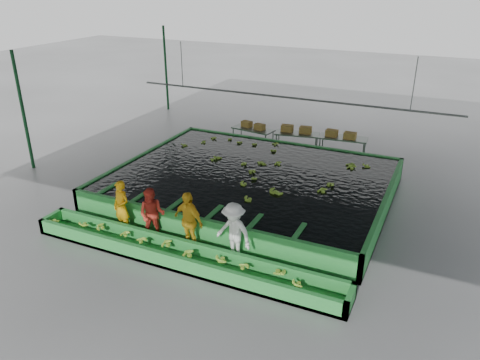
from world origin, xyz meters
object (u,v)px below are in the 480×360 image
at_px(worker_d, 234,232).
at_px(packing_table_mid, 297,142).
at_px(worker_a, 122,207).
at_px(worker_b, 152,214).
at_px(flotation_tank, 251,184).
at_px(packing_table_left, 253,138).
at_px(sorting_trough, 180,255).
at_px(worker_c, 188,221).
at_px(box_stack_left, 253,128).
at_px(box_stack_mid, 296,132).
at_px(box_stack_right, 340,137).
at_px(packing_table_right, 342,147).

bearing_deg(worker_d, packing_table_mid, 110.70).
relative_size(worker_a, worker_b, 1.02).
bearing_deg(flotation_tank, worker_d, -72.77).
height_order(worker_d, packing_table_left, worker_d).
xyz_separation_m(worker_d, packing_table_left, (-3.44, 9.32, -0.46)).
height_order(sorting_trough, worker_c, worker_c).
relative_size(packing_table_left, packing_table_mid, 1.00).
relative_size(box_stack_left, box_stack_mid, 0.89).
bearing_deg(box_stack_mid, box_stack_right, -0.87).
relative_size(flotation_tank, worker_a, 5.68).
bearing_deg(sorting_trough, box_stack_mid, 90.20).
height_order(worker_b, box_stack_left, worker_b).
bearing_deg(worker_d, box_stack_left, 123.31).
bearing_deg(worker_b, box_stack_right, 51.56).
bearing_deg(box_stack_left, worker_d, -69.71).
bearing_deg(packing_table_right, box_stack_left, -176.25).
bearing_deg(packing_table_right, flotation_tank, -112.10).
bearing_deg(box_stack_right, sorting_trough, -101.28).
bearing_deg(worker_c, flotation_tank, 101.05).
bearing_deg(box_stack_mid, worker_c, -90.83).
xyz_separation_m(flotation_tank, worker_b, (-1.48, -4.30, 0.42)).
bearing_deg(box_stack_left, worker_a, -93.17).
bearing_deg(sorting_trough, packing_table_mid, 89.73).
relative_size(flotation_tank, worker_d, 5.45).
bearing_deg(packing_table_mid, box_stack_mid, 131.48).
height_order(worker_a, box_stack_left, worker_a).
bearing_deg(worker_a, box_stack_right, 75.73).
distance_m(worker_a, packing_table_mid, 9.92).
bearing_deg(box_stack_right, flotation_tank, -111.37).
bearing_deg(packing_table_mid, worker_d, -82.32).
relative_size(worker_c, packing_table_left, 0.93).
bearing_deg(box_stack_mid, sorting_trough, -89.80).
relative_size(sorting_trough, worker_c, 5.30).
relative_size(flotation_tank, packing_table_mid, 4.91).
distance_m(worker_b, packing_table_mid, 9.67).
distance_m(worker_d, packing_table_left, 9.94).
relative_size(worker_b, box_stack_left, 1.37).
height_order(worker_d, box_stack_left, worker_d).
xyz_separation_m(worker_a, worker_c, (2.48, 0.00, 0.06)).
xyz_separation_m(sorting_trough, worker_b, (-1.48, 0.80, 0.62)).
height_order(flotation_tank, worker_b, worker_b).
xyz_separation_m(worker_a, box_stack_right, (4.73, 9.60, 0.10)).
relative_size(flotation_tank, packing_table_left, 4.93).
distance_m(sorting_trough, box_stack_right, 10.63).
xyz_separation_m(worker_d, packing_table_right, (0.85, 9.67, -0.43)).
height_order(worker_c, packing_table_mid, worker_c).
distance_m(packing_table_right, box_stack_right, 0.51).
bearing_deg(box_stack_right, packing_table_mid, -178.18).
distance_m(flotation_tank, worker_a, 5.07).
relative_size(packing_table_mid, box_stack_mid, 1.44).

